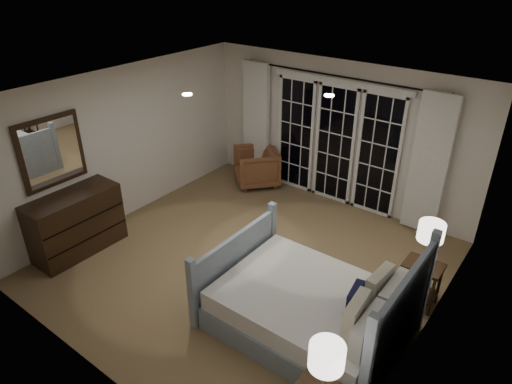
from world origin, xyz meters
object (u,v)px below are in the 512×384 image
Objects in this scene: bed at (312,308)px; nightstand_right at (421,278)px; armchair at (256,167)px; lamp_right at (431,232)px; dresser at (76,223)px; lamp_left at (327,357)px.

nightstand_right is at bearing 55.57° from bed.
armchair is at bearing 136.64° from bed.
lamp_right is 0.76× the size of armchair.
nightstand_right is 3.98m from armchair.
bed reaches higher than armchair.
armchair is at bearing 76.77° from dresser.
bed reaches higher than nightstand_right.
nightstand_right is 1.04× the size of lamp_left.
dresser is at bearing 173.30° from lamp_left.
lamp_left reaches higher than nightstand_right.
bed reaches higher than dresser.
lamp_left is at bearing -90.91° from nightstand_right.
bed is at bearing 10.63° from dresser.
lamp_left is at bearing -6.70° from dresser.
bed is 3.80× the size of lamp_left.
armchair is (-3.70, 1.45, -0.03)m from nightstand_right.
lamp_left is 0.97× the size of lamp_right.
lamp_right is at bearing 20.43° from armchair.
nightstand_right is at bearing 26.57° from lamp_right.
armchair is at bearing 158.57° from nightstand_right.
bed is at bearing -1.50° from armchair.
lamp_right is (0.04, 2.45, -0.06)m from lamp_left.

